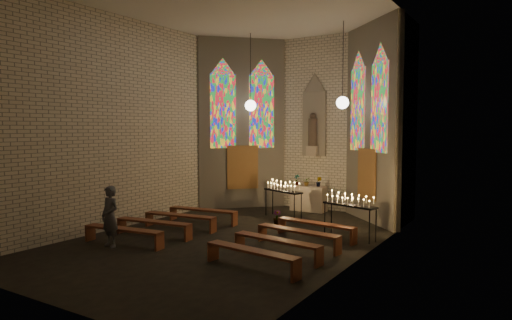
# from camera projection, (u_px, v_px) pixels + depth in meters

# --- Properties ---
(floor) EXTENTS (12.00, 12.00, 0.00)m
(floor) POSITION_uv_depth(u_px,v_px,m) (231.00, 239.00, 13.68)
(floor) COLOR black
(floor) RESTS_ON ground
(room) EXTENTS (8.22, 12.43, 7.00)m
(room) POSITION_uv_depth(u_px,v_px,m) (284.00, 117.00, 16.28)
(room) COLOR beige
(room) RESTS_ON ground
(altar) EXTENTS (1.40, 0.60, 1.00)m
(altar) POSITION_uv_depth(u_px,v_px,m) (309.00, 198.00, 18.26)
(altar) COLOR #B5A694
(altar) RESTS_ON ground
(flower_vase_left) EXTENTS (0.27, 0.21, 0.45)m
(flower_vase_left) POSITION_uv_depth(u_px,v_px,m) (297.00, 180.00, 18.54)
(flower_vase_left) COLOR #4C723F
(flower_vase_left) RESTS_ON altar
(flower_vase_center) EXTENTS (0.38, 0.35, 0.35)m
(flower_vase_center) POSITION_uv_depth(u_px,v_px,m) (307.00, 182.00, 18.29)
(flower_vase_center) COLOR #4C723F
(flower_vase_center) RESTS_ON altar
(flower_vase_right) EXTENTS (0.23, 0.18, 0.41)m
(flower_vase_right) POSITION_uv_depth(u_px,v_px,m) (319.00, 182.00, 18.00)
(flower_vase_right) COLOR #4C723F
(flower_vase_right) RESTS_ON altar
(aisle_flower_pot) EXTENTS (0.33, 0.33, 0.48)m
(aisle_flower_pot) POSITION_uv_depth(u_px,v_px,m) (277.00, 217.00, 15.71)
(aisle_flower_pot) COLOR #4C723F
(aisle_flower_pot) RESTS_ON ground
(votive_stand_left) EXTENTS (1.78, 1.04, 1.29)m
(votive_stand_left) POSITION_uv_depth(u_px,v_px,m) (283.00, 188.00, 16.74)
(votive_stand_left) COLOR black
(votive_stand_left) RESTS_ON ground
(votive_stand_right) EXTENTS (1.79, 0.89, 1.28)m
(votive_stand_right) POSITION_uv_depth(u_px,v_px,m) (350.00, 202.00, 13.68)
(votive_stand_right) COLOR black
(votive_stand_right) RESTS_ON ground
(pew_left_0) EXTENTS (2.59, 0.66, 0.49)m
(pew_left_0) POSITION_uv_depth(u_px,v_px,m) (203.00, 211.00, 15.96)
(pew_left_0) COLOR #602D1B
(pew_left_0) RESTS_ON ground
(pew_right_0) EXTENTS (2.59, 0.66, 0.49)m
(pew_right_0) POSITION_uv_depth(u_px,v_px,m) (316.00, 225.00, 13.69)
(pew_right_0) COLOR #602D1B
(pew_right_0) RESTS_ON ground
(pew_left_1) EXTENTS (2.59, 0.66, 0.49)m
(pew_left_1) POSITION_uv_depth(u_px,v_px,m) (180.00, 217.00, 14.94)
(pew_left_1) COLOR #602D1B
(pew_left_1) RESTS_ON ground
(pew_right_1) EXTENTS (2.59, 0.66, 0.49)m
(pew_right_1) POSITION_uv_depth(u_px,v_px,m) (298.00, 233.00, 12.67)
(pew_right_1) COLOR #602D1B
(pew_right_1) RESTS_ON ground
(pew_left_2) EXTENTS (2.59, 0.66, 0.49)m
(pew_left_2) POSITION_uv_depth(u_px,v_px,m) (154.00, 224.00, 13.92)
(pew_left_2) COLOR #602D1B
(pew_left_2) RESTS_ON ground
(pew_right_2) EXTENTS (2.59, 0.66, 0.49)m
(pew_right_2) POSITION_uv_depth(u_px,v_px,m) (277.00, 242.00, 11.66)
(pew_right_2) COLOR #602D1B
(pew_right_2) RESTS_ON ground
(pew_left_3) EXTENTS (2.59, 0.66, 0.49)m
(pew_left_3) POSITION_uv_depth(u_px,v_px,m) (123.00, 231.00, 12.91)
(pew_left_3) COLOR #602D1B
(pew_left_3) RESTS_ON ground
(pew_right_3) EXTENTS (2.59, 0.66, 0.49)m
(pew_right_3) POSITION_uv_depth(u_px,v_px,m) (252.00, 253.00, 10.64)
(pew_right_3) COLOR #602D1B
(pew_right_3) RESTS_ON ground
(visitor) EXTENTS (0.67, 0.47, 1.71)m
(visitor) POSITION_uv_depth(u_px,v_px,m) (110.00, 216.00, 12.70)
(visitor) COLOR #4C4E56
(visitor) RESTS_ON ground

